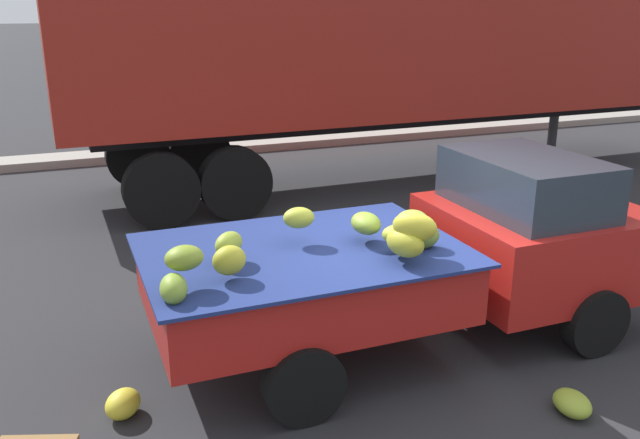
% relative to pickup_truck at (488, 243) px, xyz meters
% --- Properties ---
extents(ground, '(220.00, 220.00, 0.00)m').
position_rel_pickup_truck_xyz_m(ground, '(-0.87, -0.18, -0.88)').
color(ground, '#28282B').
extents(curb_strip, '(80.00, 0.80, 0.16)m').
position_rel_pickup_truck_xyz_m(curb_strip, '(-0.87, 9.01, -0.80)').
color(curb_strip, gray).
rests_on(curb_strip, ground).
extents(pickup_truck, '(4.78, 1.90, 1.70)m').
position_rel_pickup_truck_xyz_m(pickup_truck, '(0.00, 0.00, 0.00)').
color(pickup_truck, '#B21E19').
rests_on(pickup_truck, ground).
extents(semi_trailer, '(12.03, 2.73, 3.95)m').
position_rel_pickup_truck_xyz_m(semi_trailer, '(2.16, 5.58, 1.66)').
color(semi_trailer, maroon).
rests_on(semi_trailer, ground).
extents(fallen_banana_bunch_near_tailgate, '(0.39, 0.41, 0.22)m').
position_rel_pickup_truck_xyz_m(fallen_banana_bunch_near_tailgate, '(-3.48, -0.26, -0.77)').
color(fallen_banana_bunch_near_tailgate, gold).
rests_on(fallen_banana_bunch_near_tailgate, ground).
extents(fallen_banana_bunch_by_wheel, '(0.34, 0.41, 0.17)m').
position_rel_pickup_truck_xyz_m(fallen_banana_bunch_by_wheel, '(-0.20, -1.52, -0.80)').
color(fallen_banana_bunch_by_wheel, olive).
rests_on(fallen_banana_bunch_by_wheel, ground).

